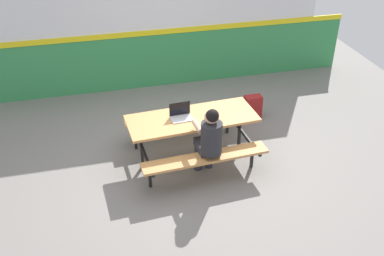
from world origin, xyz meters
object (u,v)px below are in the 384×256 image
picnic_table_main (192,127)px  student_nearer (210,138)px  backpack_dark (253,107)px  laptop_silver (181,115)px

picnic_table_main → student_nearer: (0.12, -0.55, 0.13)m
student_nearer → backpack_dark: bearing=50.2°
picnic_table_main → laptop_silver: (-0.16, 0.03, 0.21)m
picnic_table_main → backpack_dark: 1.68m
picnic_table_main → backpack_dark: bearing=34.5°
laptop_silver → backpack_dark: size_ratio=0.76×
laptop_silver → picnic_table_main: bearing=-9.4°
picnic_table_main → backpack_dark: picnic_table_main is taller
backpack_dark → laptop_silver: bearing=-149.2°
picnic_table_main → student_nearer: bearing=-77.9°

